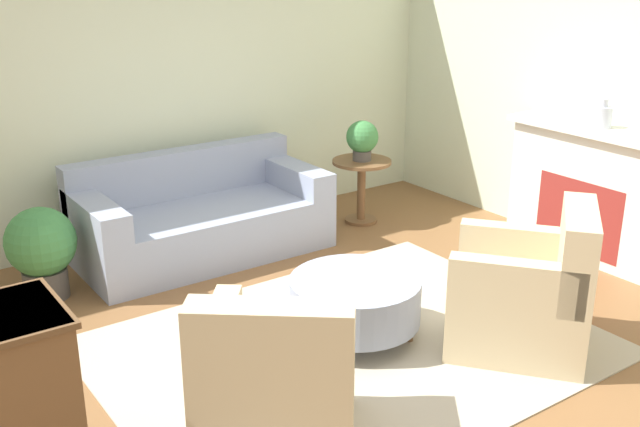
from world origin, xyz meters
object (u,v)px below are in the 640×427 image
Objects in this scene: ottoman_table at (355,300)px; vase_mantel_near at (602,116)px; couch at (201,219)px; potted_plant_on_side_table at (362,139)px; armchair_right at (528,296)px; potted_plant_floor at (41,248)px; armchair_left at (278,390)px; side_table at (361,180)px.

vase_mantel_near is at bearing -0.05° from ottoman_table.
potted_plant_on_side_table reaches higher than couch.
armchair_right is 1.62× the size of potted_plant_floor.
ottoman_table is at bearing 34.81° from armchair_left.
side_table is at bearing 180.00° from potted_plant_on_side_table.
armchair_left is 1.91m from armchair_right.
armchair_left is 1.87× the size of side_table.
armchair_left is at bearing 180.00° from armchair_right.
armchair_right is 3.48m from potted_plant_floor.
potted_plant_floor is (-1.36, -0.13, 0.09)m from couch.
armchair_left is 1.00× the size of armchair_right.
potted_plant_on_side_table is (1.46, 1.79, 0.54)m from ottoman_table.
couch is at bearing 173.97° from potted_plant_on_side_table.
vase_mantel_near reaches higher than armchair_left.
armchair_right is at bearing -69.85° from couch.
side_table is at bearing -6.03° from couch.
armchair_right is (1.91, 0.00, 0.00)m from armchair_left.
vase_mantel_near is 0.63× the size of potted_plant_on_side_table.
couch is 3.39× the size of side_table.
armchair_left is 3.73m from vase_mantel_near.
potted_plant_on_side_table is at bearing -6.03° from couch.
couch is 5.51× the size of potted_plant_on_side_table.
ottoman_table is at bearing -129.19° from side_table.
couch is at bearing 94.48° from ottoman_table.
potted_plant_floor is (-2.97, 0.04, -0.02)m from side_table.
potted_plant_on_side_table reaches higher than armchair_left.
side_table is (0.62, 2.53, 0.05)m from armchair_right.
potted_plant_on_side_table is (-1.03, 1.79, -0.39)m from vase_mantel_near.
armchair_left is 1.30m from ottoman_table.
potted_plant_on_side_table is (1.61, -0.17, 0.51)m from couch.
armchair_right is 1.31× the size of ottoman_table.
couch is 1.81× the size of armchair_left.
couch is 3.41m from vase_mantel_near.
armchair_left reaches higher than potted_plant_floor.
couch is at bearing 71.26° from armchair_left.
ottoman_table is 2.66m from vase_mantel_near.
armchair_left is 4.85× the size of vase_mantel_near.
couch is at bearing 110.15° from armchair_right.
potted_plant_on_side_table is (0.00, 0.00, 0.40)m from side_table.
ottoman_table is 1.24× the size of potted_plant_floor.
vase_mantel_near is at bearing -59.95° from potted_plant_on_side_table.
armchair_right is (0.99, -2.70, 0.06)m from couch.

